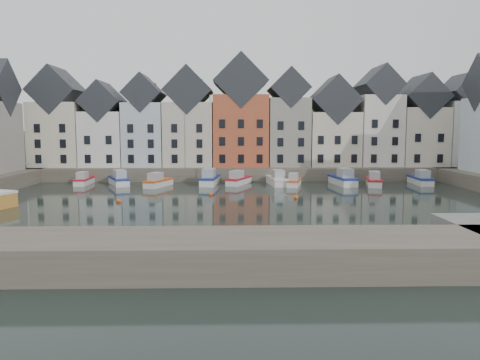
{
  "coord_description": "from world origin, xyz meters",
  "views": [
    {
      "loc": [
        -1.66,
        -48.34,
        8.25
      ],
      "look_at": [
        -0.48,
        6.0,
        2.1
      ],
      "focal_mm": 35.0,
      "sensor_mm": 36.0,
      "label": 1
    }
  ],
  "objects": [
    {
      "name": "hillside",
      "position": [
        0.02,
        56.0,
        -17.96
      ],
      "size": [
        153.6,
        70.4,
        64.0
      ],
      "color": "#24341A",
      "rests_on": "ground"
    },
    {
      "name": "boat_g",
      "position": [
        7.38,
        17.03,
        0.61
      ],
      "size": [
        2.83,
        5.58,
        2.05
      ],
      "rotation": [
        0.0,
        0.0,
        -0.23
      ],
      "color": "silver",
      "rests_on": "ground"
    },
    {
      "name": "boat_i",
      "position": [
        18.65,
        16.74,
        0.7
      ],
      "size": [
        3.22,
        6.38,
        2.34
      ],
      "rotation": [
        0.0,
        0.0,
        -0.23
      ],
      "color": "silver",
      "rests_on": "ground"
    },
    {
      "name": "boat_b",
      "position": [
        -17.58,
        18.55,
        0.73
      ],
      "size": [
        4.38,
        6.64,
        2.45
      ],
      "rotation": [
        0.0,
        0.0,
        0.41
      ],
      "color": "silver",
      "rests_on": "ground"
    },
    {
      "name": "boat_c",
      "position": [
        -11.71,
        16.52,
        0.67
      ],
      "size": [
        3.66,
        6.09,
        2.24
      ],
      "rotation": [
        0.0,
        0.0,
        -0.34
      ],
      "color": "silver",
      "rests_on": "ground"
    },
    {
      "name": "boat_j",
      "position": [
        25.95,
        18.26,
        0.72
      ],
      "size": [
        2.31,
        6.37,
        2.41
      ],
      "rotation": [
        0.0,
        0.0,
        -0.06
      ],
      "color": "silver",
      "rests_on": "ground"
    },
    {
      "name": "far_quay",
      "position": [
        0.0,
        30.0,
        1.0
      ],
      "size": [
        90.0,
        16.0,
        2.0
      ],
      "primitive_type": "cube",
      "color": "brown",
      "rests_on": "ground"
    },
    {
      "name": "boat_h",
      "position": [
        14.57,
        17.95,
        0.8
      ],
      "size": [
        2.94,
        7.22,
        2.7
      ],
      "rotation": [
        0.0,
        0.0,
        0.11
      ],
      "color": "silver",
      "rests_on": "ground"
    },
    {
      "name": "mooring_buoys",
      "position": [
        -4.0,
        5.33,
        0.15
      ],
      "size": [
        20.5,
        5.5,
        0.5
      ],
      "color": "#CB5017",
      "rests_on": "ground"
    },
    {
      "name": "boat_a",
      "position": [
        -22.78,
        19.15,
        0.62
      ],
      "size": [
        1.79,
        5.45,
        2.08
      ],
      "rotation": [
        0.0,
        0.0,
        0.02
      ],
      "color": "silver",
      "rests_on": "ground"
    },
    {
      "name": "near_wall",
      "position": [
        -10.0,
        -22.0,
        1.0
      ],
      "size": [
        50.0,
        6.0,
        2.0
      ],
      "primitive_type": "cube",
      "color": "brown",
      "rests_on": "ground"
    },
    {
      "name": "boat_f",
      "position": [
        5.09,
        18.15,
        0.73
      ],
      "size": [
        2.71,
        6.61,
        2.47
      ],
      "rotation": [
        0.0,
        0.0,
        0.11
      ],
      "color": "silver",
      "rests_on": "ground"
    },
    {
      "name": "ground",
      "position": [
        0.0,
        0.0,
        0.0
      ],
      "size": [
        260.0,
        260.0,
        0.0
      ],
      "primitive_type": "plane",
      "color": "black",
      "rests_on": "ground"
    },
    {
      "name": "boat_e",
      "position": [
        -0.43,
        18.77,
        0.69
      ],
      "size": [
        4.05,
        6.25,
        2.3
      ],
      "rotation": [
        0.0,
        0.0,
        -0.4
      ],
      "color": "silver",
      "rests_on": "ground"
    },
    {
      "name": "boat_d",
      "position": [
        -4.58,
        18.65,
        0.85
      ],
      "size": [
        2.89,
        7.05,
        13.11
      ],
      "rotation": [
        0.0,
        0.0,
        -0.11
      ],
      "color": "silver",
      "rests_on": "ground"
    },
    {
      "name": "far_terrace",
      "position": [
        3.21,
        28.0,
        8.88
      ],
      "size": [
        72.37,
        8.16,
        17.78
      ],
      "color": "beige",
      "rests_on": "far_quay"
    }
  ]
}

